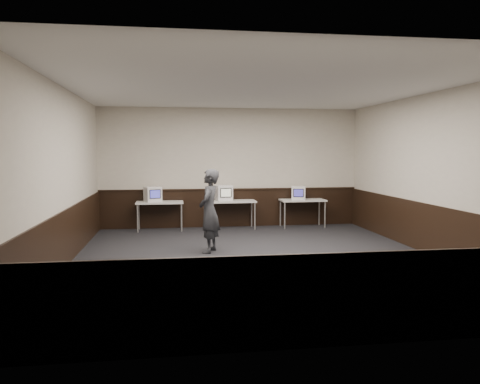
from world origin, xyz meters
The scene contains 18 objects.
floor centered at (0.00, 0.00, 0.00)m, with size 8.00×8.00×0.00m, color black.
ceiling centered at (0.00, 0.00, 3.20)m, with size 8.00×8.00×0.00m, color white.
back_wall centered at (0.00, 4.00, 1.60)m, with size 7.00×7.00×0.00m, color beige.
front_wall centered at (0.00, -4.00, 1.60)m, with size 7.00×7.00×0.00m, color beige.
left_wall centered at (-3.50, 0.00, 1.60)m, with size 8.00×8.00×0.00m, color beige.
right_wall centered at (3.50, 0.00, 1.60)m, with size 8.00×8.00×0.00m, color beige.
wainscot_back centered at (0.00, 3.98, 0.50)m, with size 6.98×0.04×1.00m, color black.
wainscot_front centered at (0.00, -3.98, 0.50)m, with size 6.98×0.04×1.00m, color black.
wainscot_left centered at (-3.48, 0.00, 0.50)m, with size 0.04×7.98×1.00m, color black.
wainscot_right centered at (3.48, 0.00, 0.50)m, with size 0.04×7.98×1.00m, color black.
wainscot_rail centered at (0.00, 3.96, 1.02)m, with size 6.98×0.06×0.04m, color black.
desk_left centered at (-1.90, 3.60, 0.68)m, with size 1.20×0.60×0.75m.
desk_center centered at (0.00, 3.60, 0.68)m, with size 1.20×0.60×0.75m.
desk_right centered at (1.90, 3.60, 0.68)m, with size 1.20×0.60×0.75m.
emac_left centered at (-2.08, 3.62, 0.94)m, with size 0.50×0.51×0.39m.
emac_center centered at (-0.23, 3.64, 0.95)m, with size 0.46×0.48×0.40m.
emac_right centered at (1.77, 3.55, 0.93)m, with size 0.45×0.46×0.36m.
person centered at (-0.84, 0.80, 0.84)m, with size 0.62×0.40×1.69m, color #28292D.
Camera 1 is at (-1.57, -8.55, 2.05)m, focal length 35.00 mm.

